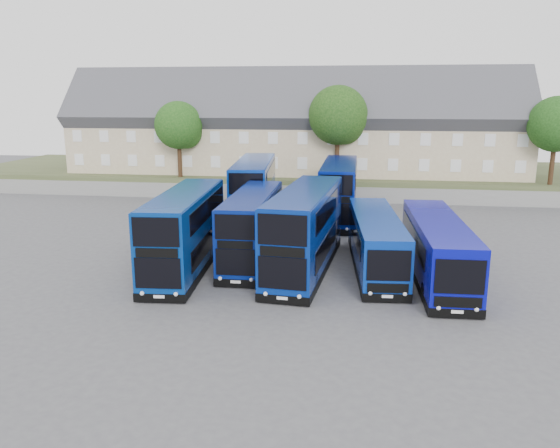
{
  "coord_description": "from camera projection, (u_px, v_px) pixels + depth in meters",
  "views": [
    {
      "loc": [
        3.97,
        -28.81,
        10.03
      ],
      "look_at": [
        -0.72,
        4.4,
        2.2
      ],
      "focal_mm": 35.0,
      "sensor_mm": 36.0,
      "label": 1
    }
  ],
  "objects": [
    {
      "name": "terrace_row",
      "position": [
        292.0,
        130.0,
        58.43
      ],
      "size": [
        48.0,
        10.4,
        11.2
      ],
      "color": "tan",
      "rests_on": "earth_bank"
    },
    {
      "name": "coach_east_b",
      "position": [
        437.0,
        250.0,
        30.68
      ],
      "size": [
        2.93,
        12.36,
        3.36
      ],
      "rotation": [
        0.0,
        0.0,
        0.03
      ],
      "color": "#090CA5",
      "rests_on": "ground"
    },
    {
      "name": "retaining_wall",
      "position": [
        315.0,
        194.0,
        53.57
      ],
      "size": [
        70.0,
        0.4,
        1.5
      ],
      "primitive_type": "cube",
      "color": "slate",
      "rests_on": "ground"
    },
    {
      "name": "dd_rear_left",
      "position": [
        254.0,
        191.0,
        45.38
      ],
      "size": [
        3.93,
        12.51,
        4.89
      ],
      "rotation": [
        0.0,
        0.0,
        0.09
      ],
      "color": "#083097",
      "rests_on": "ground"
    },
    {
      "name": "coach_east_a",
      "position": [
        376.0,
        243.0,
        32.4
      ],
      "size": [
        3.38,
        11.92,
        3.22
      ],
      "rotation": [
        0.0,
        0.0,
        0.08
      ],
      "color": "#08309B",
      "rests_on": "ground"
    },
    {
      "name": "dd_rear_right",
      "position": [
        339.0,
        192.0,
        45.45
      ],
      "size": [
        2.79,
        11.91,
        4.73
      ],
      "rotation": [
        0.0,
        0.0,
        -0.01
      ],
      "color": "navy",
      "rests_on": "ground"
    },
    {
      "name": "dd_front_right",
      "position": [
        305.0,
        231.0,
        31.95
      ],
      "size": [
        3.83,
        12.19,
        4.77
      ],
      "rotation": [
        0.0,
        0.0,
        -0.09
      ],
      "color": "navy",
      "rests_on": "ground"
    },
    {
      "name": "tree_east",
      "position": [
        558.0,
        126.0,
        50.1
      ],
      "size": [
        5.12,
        5.12,
        8.16
      ],
      "color": "#382314",
      "rests_on": "earth_bank"
    },
    {
      "name": "dd_front_left",
      "position": [
        185.0,
        233.0,
        32.08
      ],
      "size": [
        3.43,
        11.65,
        4.57
      ],
      "rotation": [
        0.0,
        0.0,
        0.07
      ],
      "color": "navy",
      "rests_on": "ground"
    },
    {
      "name": "tree_west",
      "position": [
        180.0,
        127.0,
        55.08
      ],
      "size": [
        4.8,
        4.8,
        7.65
      ],
      "color": "#382314",
      "rests_on": "earth_bank"
    },
    {
      "name": "ground",
      "position": [
        282.0,
        280.0,
        30.6
      ],
      "size": [
        120.0,
        120.0,
        0.0
      ],
      "primitive_type": "plane",
      "color": "#4A4A4F",
      "rests_on": "ground"
    },
    {
      "name": "tree_mid",
      "position": [
        340.0,
        118.0,
        53.15
      ],
      "size": [
        5.76,
        5.76,
        9.18
      ],
      "color": "#382314",
      "rests_on": "earth_bank"
    },
    {
      "name": "dd_front_mid",
      "position": [
        252.0,
        228.0,
        33.83
      ],
      "size": [
        2.6,
        10.67,
        4.22
      ],
      "rotation": [
        0.0,
        0.0,
        0.02
      ],
      "color": "navy",
      "rests_on": "ground"
    },
    {
      "name": "earth_bank",
      "position": [
        322.0,
        177.0,
        63.15
      ],
      "size": [
        80.0,
        20.0,
        2.0
      ],
      "primitive_type": "cube",
      "color": "#424D2B",
      "rests_on": "ground"
    }
  ]
}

